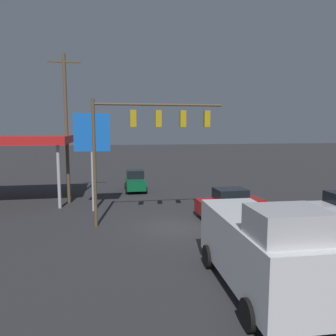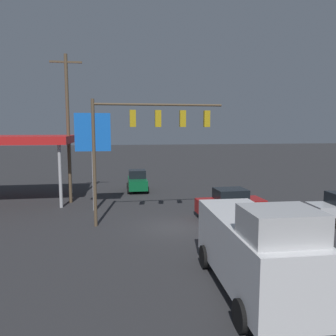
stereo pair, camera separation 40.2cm
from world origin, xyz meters
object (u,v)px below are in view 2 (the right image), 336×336
object	(u,v)px
sedan_waiting	(230,203)
traffic_signal_assembly	(145,130)
hatchback_crossing	(137,181)
delivery_truck	(253,248)
utility_pole	(68,126)
price_sign	(93,138)

from	to	relation	value
sedan_waiting	traffic_signal_assembly	bearing A→B (deg)	3.19
traffic_signal_assembly	hatchback_crossing	bearing A→B (deg)	-90.93
traffic_signal_assembly	delivery_truck	xyz separation A→B (m)	(-2.93, 9.26, -4.07)
traffic_signal_assembly	utility_pole	bearing A→B (deg)	-51.48
price_sign	hatchback_crossing	distance (m)	8.86
sedan_waiting	delivery_truck	size ratio (longest dim) A/B	0.65
traffic_signal_assembly	delivery_truck	bearing A→B (deg)	107.54
traffic_signal_assembly	delivery_truck	size ratio (longest dim) A/B	1.14
sedan_waiting	hatchback_crossing	distance (m)	11.68
utility_pole	hatchback_crossing	xyz separation A→B (m)	(-5.58, -4.06, -5.09)
traffic_signal_assembly	hatchback_crossing	distance (m)	11.88
delivery_truck	hatchback_crossing	xyz separation A→B (m)	(2.75, -20.12, -0.75)
utility_pole	price_sign	xyz separation A→B (m)	(-2.05, 2.87, -0.84)
traffic_signal_assembly	utility_pole	distance (m)	8.68
traffic_signal_assembly	hatchback_crossing	world-z (taller)	traffic_signal_assembly
sedan_waiting	price_sign	bearing A→B (deg)	-22.88
sedan_waiting	delivery_truck	distance (m)	10.18
price_sign	delivery_truck	world-z (taller)	price_sign
price_sign	hatchback_crossing	bearing A→B (deg)	-117.00
utility_pole	delivery_truck	size ratio (longest dim) A/B	1.67
price_sign	sedan_waiting	size ratio (longest dim) A/B	1.55
traffic_signal_assembly	sedan_waiting	world-z (taller)	traffic_signal_assembly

